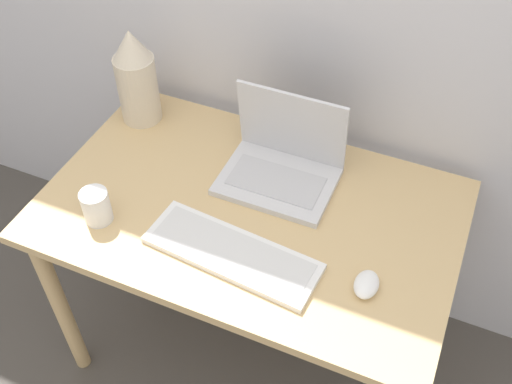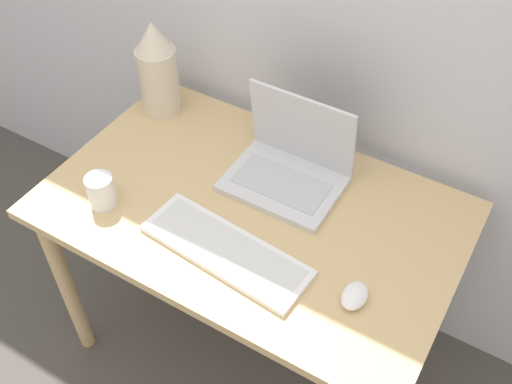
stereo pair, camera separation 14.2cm
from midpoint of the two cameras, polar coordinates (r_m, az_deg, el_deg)
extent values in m
cube|color=tan|center=(1.68, -3.03, -1.95)|extent=(1.15, 0.72, 0.03)
cylinder|color=tan|center=(2.04, -20.05, -10.34)|extent=(0.05, 0.05, 0.71)
cylinder|color=tan|center=(2.32, -11.11, 0.93)|extent=(0.05, 0.05, 0.71)
cylinder|color=tan|center=(2.07, 14.42, -7.21)|extent=(0.05, 0.05, 0.71)
cube|color=silver|center=(1.72, -0.31, 0.95)|extent=(0.32, 0.24, 0.02)
cube|color=#B7B7BC|center=(1.70, -0.48, 0.96)|extent=(0.27, 0.13, 0.00)
cube|color=silver|center=(1.70, 1.03, 6.24)|extent=(0.32, 0.04, 0.24)
cube|color=black|center=(1.71, 1.18, 6.49)|extent=(0.28, 0.03, 0.20)
cube|color=white|center=(1.55, -4.93, -5.95)|extent=(0.48, 0.19, 0.02)
cube|color=silver|center=(1.55, -4.95, -5.71)|extent=(0.44, 0.16, 0.00)
ellipsoid|color=white|center=(1.49, 7.78, -8.86)|extent=(0.06, 0.09, 0.03)
cylinder|color=beige|center=(1.94, -13.27, 9.45)|extent=(0.13, 0.13, 0.22)
cone|color=beige|center=(1.85, -14.11, 13.37)|extent=(0.12, 0.12, 0.09)
cylinder|color=white|center=(1.67, -17.34, -1.44)|extent=(0.08, 0.08, 0.10)
camera|label=1|loc=(0.07, -92.60, -2.70)|focal=42.00mm
camera|label=2|loc=(0.07, 87.40, 2.70)|focal=42.00mm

